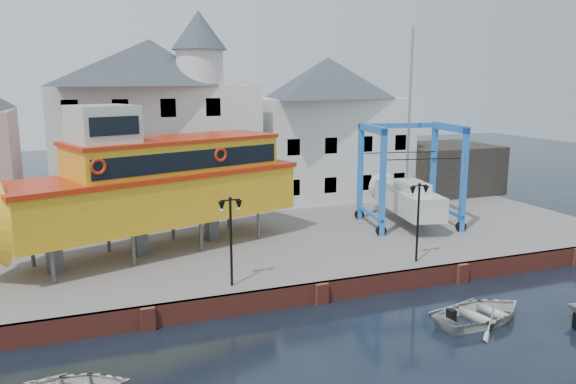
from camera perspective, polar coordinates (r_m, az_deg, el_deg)
name	(u,v)px	position (r m, az deg, el deg)	size (l,w,h in m)	color
ground	(321,303)	(27.04, 3.38, -11.21)	(140.00, 140.00, 0.00)	black
hardstanding	(252,235)	(36.65, -3.71, -4.35)	(44.00, 22.00, 1.00)	slate
quay_wall	(320,292)	(26.95, 3.30, -10.15)	(44.00, 0.47, 1.00)	maroon
building_white_main	(155,123)	(41.63, -13.36, 6.80)	(14.00, 8.30, 14.00)	silver
building_white_right	(327,128)	(46.18, 3.99, 6.55)	(12.00, 8.00, 11.20)	silver
shed_dark	(442,168)	(49.97, 15.39, 2.37)	(8.00, 7.00, 4.00)	black
lamp_post_left	(231,219)	(25.54, -5.85, -2.74)	(1.12, 0.32, 4.20)	black
lamp_post_right	(419,202)	(29.66, 13.14, -1.03)	(1.12, 0.32, 4.20)	black
tour_boat	(138,185)	(31.04, -14.96, 0.66)	(19.08, 10.28, 8.12)	#59595E
travel_lift	(404,191)	(38.06, 11.75, 0.08)	(6.65, 8.65, 12.70)	blue
motorboat_b	(481,321)	(26.56, 19.02, -12.26)	(3.31, 4.64, 0.96)	beige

